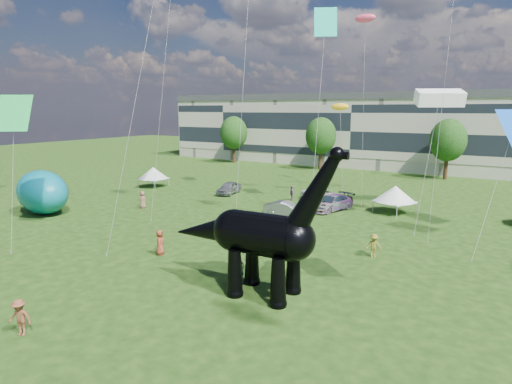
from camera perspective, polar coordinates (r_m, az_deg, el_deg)
The scene contains 15 objects.
ground at distance 24.90m, azimuth -15.66°, elevation -13.79°, with size 220.00×220.00×0.00m, color #16330C.
terrace_row at distance 81.12m, azimuth 13.79°, elevation 7.68°, with size 78.00×11.00×12.00m, color beige.
tree_far_left at distance 82.79m, azimuth -3.00°, elevation 8.24°, with size 5.20×5.20×9.44m.
tree_mid_left at distance 74.08m, azimuth 8.65°, elevation 7.81°, with size 5.20×5.20×9.44m.
tree_mid_right at distance 68.77m, azimuth 24.27°, elevation 6.73°, with size 5.20×5.20×9.44m.
dinosaur_sculpture at distance 23.87m, azimuth 0.11°, elevation -5.90°, with size 10.78×3.08×8.81m.
car_silver at distance 52.54m, azimuth -3.63°, elevation 0.55°, with size 1.78×4.42×1.51m, color #B4B3B8.
car_grey at distance 41.77m, azimuth 4.01°, elevation -2.26°, with size 1.49×4.27×1.41m, color gray.
car_white at distance 48.83m, azimuth 8.92°, elevation -0.38°, with size 2.46×5.33×1.48m, color white.
car_dark at distance 44.66m, azimuth 10.02°, elevation -1.41°, with size 2.23×5.50×1.59m, color #595960.
gazebo_near at distance 44.82m, azimuth 18.05°, elevation -0.24°, with size 5.29×5.29×2.78m.
gazebo_left at distance 58.58m, azimuth -13.53°, elevation 2.47°, with size 4.10×4.10×2.68m.
inflatable_teal at distance 47.37m, azimuth -26.60°, elevation -0.01°, with size 6.95×4.34×4.34m, color #0B7388.
visitors at distance 32.10m, azimuth 3.50°, elevation -6.05°, with size 37.08×40.45×1.85m.
kites at distance 44.73m, azimuth 17.20°, elevation 15.78°, with size 52.64×39.31×25.08m.
Camera 1 is at (16.94, -15.07, 10.27)m, focal length 30.00 mm.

